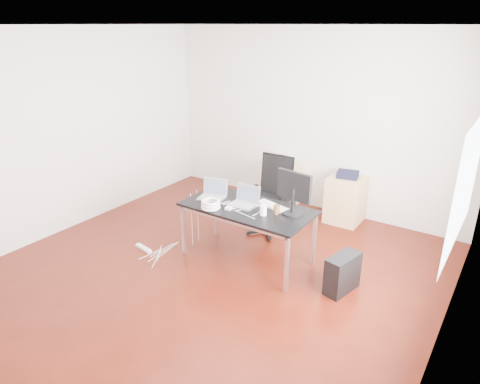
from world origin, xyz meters
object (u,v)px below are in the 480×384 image
Objects in this scene: filing_cabinet_left at (280,185)px; filing_cabinet_right at (345,200)px; pc_tower at (342,273)px; desk at (247,211)px; office_chair at (271,191)px.

filing_cabinet_left is 1.12m from filing_cabinet_right.
pc_tower is (1.78, -1.76, -0.13)m from filing_cabinet_left.
desk is 1.33m from pc_tower.
filing_cabinet_left is at bearing 147.89° from pc_tower.
desk is at bearing -73.58° from filing_cabinet_left.
pc_tower is at bearing -44.68° from filing_cabinet_left.
desk reaches higher than filing_cabinet_left.
desk is at bearing -108.30° from filing_cabinet_right.
desk is 3.56× the size of pc_tower.
desk is 0.92m from office_chair.
desk reaches higher than filing_cabinet_right.
filing_cabinet_left is at bearing 106.42° from desk.
filing_cabinet_right is at bearing 47.64° from office_chair.
office_chair is 0.99m from filing_cabinet_left.
office_chair is 1.72m from pc_tower.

